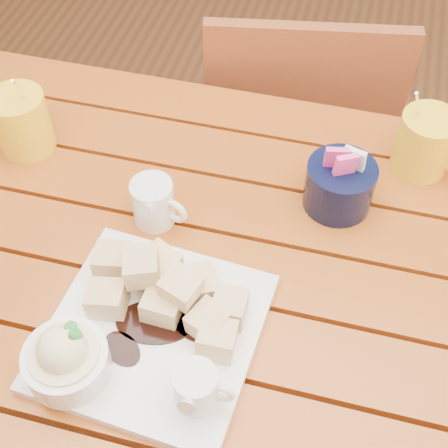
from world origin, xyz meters
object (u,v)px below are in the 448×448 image
(dessert_plate, at_px, (137,331))
(coffee_mug_left, at_px, (20,121))
(coffee_mug_right, at_px, (427,143))
(table, at_px, (202,298))
(chair_far, at_px, (295,139))

(dessert_plate, bearing_deg, coffee_mug_left, 135.17)
(dessert_plate, relative_size, coffee_mug_right, 1.89)
(coffee_mug_left, distance_m, coffee_mug_right, 0.67)
(table, distance_m, dessert_plate, 0.21)
(table, height_order, dessert_plate, dessert_plate)
(table, distance_m, coffee_mug_right, 0.44)
(coffee_mug_left, height_order, chair_far, coffee_mug_left)
(coffee_mug_left, bearing_deg, dessert_plate, -34.17)
(dessert_plate, relative_size, coffee_mug_left, 1.85)
(table, xyz_separation_m, dessert_plate, (-0.04, -0.15, 0.14))
(coffee_mug_right, bearing_deg, dessert_plate, -106.58)
(dessert_plate, height_order, coffee_mug_right, coffee_mug_right)
(coffee_mug_right, distance_m, chair_far, 0.51)
(coffee_mug_left, xyz_separation_m, coffee_mug_right, (0.66, 0.12, -0.00))
(dessert_plate, bearing_deg, chair_far, 82.34)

